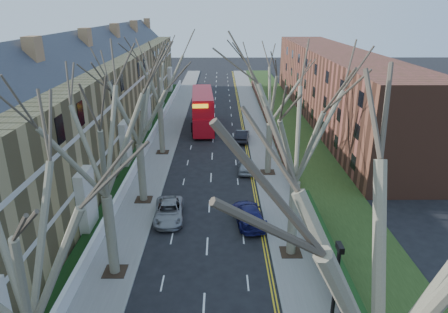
{
  "coord_description": "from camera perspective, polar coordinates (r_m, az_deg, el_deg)",
  "views": [
    {
      "loc": [
        0.99,
        -14.98,
        15.74
      ],
      "look_at": [
        1.26,
        18.61,
        3.11
      ],
      "focal_mm": 32.0,
      "sensor_mm": 36.0,
      "label": 1
    }
  ],
  "objects": [
    {
      "name": "wall_hedge_right",
      "position": [
        23.4,
        17.31,
        -19.18
      ],
      "size": [
        0.7,
        24.0,
        1.8
      ],
      "color": "brown",
      "rests_on": "ground"
    },
    {
      "name": "flats_right",
      "position": [
        61.23,
        15.37,
        9.77
      ],
      "size": [
        13.97,
        54.0,
        10.0
      ],
      "color": "brown",
      "rests_on": "ground"
    },
    {
      "name": "car_left_far",
      "position": [
        31.95,
        -7.88,
        -7.76
      ],
      "size": [
        2.55,
        4.93,
        1.33
      ],
      "primitive_type": "imported",
      "rotation": [
        0.0,
        0.0,
        0.07
      ],
      "color": "gray",
      "rests_on": "ground"
    },
    {
      "name": "grass_verge_right",
      "position": [
        56.99,
        9.19,
        4.47
      ],
      "size": [
        6.0,
        102.0,
        0.06
      ],
      "color": "#213613",
      "rests_on": "ground"
    },
    {
      "name": "tree_left_far",
      "position": [
        32.36,
        -12.53,
        8.54
      ],
      "size": [
        10.15,
        10.15,
        14.22
      ],
      "color": "#6E674F",
      "rests_on": "ground"
    },
    {
      "name": "tree_left_near",
      "position": [
        14.55,
        -28.22,
        -10.02
      ],
      "size": [
        9.8,
        9.8,
        13.73
      ],
      "color": "#6E674F",
      "rests_on": "ground"
    },
    {
      "name": "tree_left_dist",
      "position": [
        43.94,
        -9.44,
        12.25
      ],
      "size": [
        10.5,
        10.5,
        14.71
      ],
      "color": "#6E674F",
      "rests_on": "ground"
    },
    {
      "name": "pavement_left",
      "position": [
        56.65,
        -7.56,
        4.36
      ],
      "size": [
        3.0,
        102.0,
        0.12
      ],
      "primitive_type": "cube",
      "color": "slate",
      "rests_on": "ground"
    },
    {
      "name": "front_wall_left",
      "position": [
        49.17,
        -10.57,
        2.34
      ],
      "size": [
        0.3,
        78.0,
        1.0
      ],
      "color": "white",
      "rests_on": "ground"
    },
    {
      "name": "pavement_right",
      "position": [
        56.44,
        4.66,
        4.41
      ],
      "size": [
        3.0,
        102.0,
        0.12
      ],
      "primitive_type": "cube",
      "color": "slate",
      "rests_on": "ground"
    },
    {
      "name": "tree_left_mid",
      "position": [
        22.88,
        -17.49,
        3.96
      ],
      "size": [
        10.5,
        10.5,
        14.71
      ],
      "color": "#6E674F",
      "rests_on": "ground"
    },
    {
      "name": "car_right_mid",
      "position": [
        40.49,
        3.16,
        -1.29
      ],
      "size": [
        1.75,
        3.93,
        1.31
      ],
      "primitive_type": "imported",
      "rotation": [
        0.0,
        0.0,
        3.09
      ],
      "color": "#989BA1",
      "rests_on": "ground"
    },
    {
      "name": "double_decker_bus",
      "position": [
        54.76,
        -3.06,
        6.52
      ],
      "size": [
        3.51,
        12.02,
        4.94
      ],
      "rotation": [
        0.0,
        0.0,
        3.2
      ],
      "color": "red",
      "rests_on": "ground"
    },
    {
      "name": "terrace_left",
      "position": [
        49.32,
        -17.88,
        7.68
      ],
      "size": [
        9.7,
        78.0,
        13.6
      ],
      "color": "#9A834E",
      "rests_on": "ground"
    },
    {
      "name": "car_right_near",
      "position": [
        31.2,
        3.54,
        -8.21
      ],
      "size": [
        2.68,
        5.2,
        1.44
      ],
      "primitive_type": "imported",
      "rotation": [
        0.0,
        0.0,
        3.28
      ],
      "color": "#181855",
      "rests_on": "ground"
    },
    {
      "name": "tree_right_far",
      "position": [
        37.85,
        6.81,
        10.58
      ],
      "size": [
        10.15,
        10.15,
        14.22
      ],
      "color": "#6E674F",
      "rests_on": "ground"
    },
    {
      "name": "tree_right_mid",
      "position": [
        24.26,
        10.8,
        5.48
      ],
      "size": [
        10.5,
        10.5,
        14.71
      ],
      "color": "#6E674F",
      "rests_on": "ground"
    },
    {
      "name": "car_right_far",
      "position": [
        49.8,
        2.6,
        3.02
      ],
      "size": [
        2.06,
        4.47,
        1.42
      ],
      "primitive_type": "imported",
      "rotation": [
        0.0,
        0.0,
        3.01
      ],
      "color": "black",
      "rests_on": "ground"
    },
    {
      "name": "tree_right_near",
      "position": [
        11.73,
        23.81,
        -11.47
      ],
      "size": [
        10.85,
        10.85,
        15.2
      ],
      "color": "#6E674F",
      "rests_on": "ground"
    }
  ]
}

